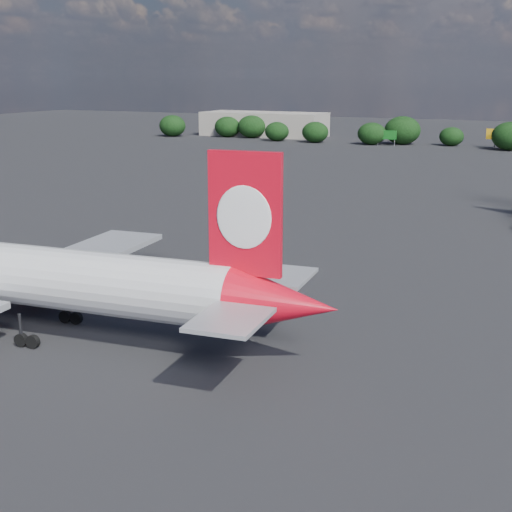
% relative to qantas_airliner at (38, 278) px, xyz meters
% --- Properties ---
extents(ground, '(500.00, 500.00, 0.00)m').
position_rel_qantas_airliner_xyz_m(ground, '(2.29, 50.34, -4.73)').
color(ground, black).
rests_on(ground, ground).
extents(qantas_airliner, '(47.64, 45.34, 15.54)m').
position_rel_qantas_airliner_xyz_m(qantas_airliner, '(0.00, 0.00, 0.00)').
color(qantas_airliner, silver).
rests_on(qantas_airliner, ground).
extents(terminal_building, '(42.00, 16.00, 8.00)m').
position_rel_qantas_airliner_xyz_m(terminal_building, '(-62.71, 182.34, -0.73)').
color(terminal_building, gray).
rests_on(terminal_building, ground).
extents(highway_sign, '(6.00, 0.30, 4.50)m').
position_rel_qantas_airliner_xyz_m(highway_sign, '(-15.71, 166.34, -1.60)').
color(highway_sign, '#125E19').
rests_on(highway_sign, ground).
extents(billboard_yellow, '(5.00, 0.30, 5.50)m').
position_rel_qantas_airliner_xyz_m(billboard_yellow, '(14.29, 172.34, -0.86)').
color(billboard_yellow, '#F4AE15').
rests_on(billboard_yellow, ground).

